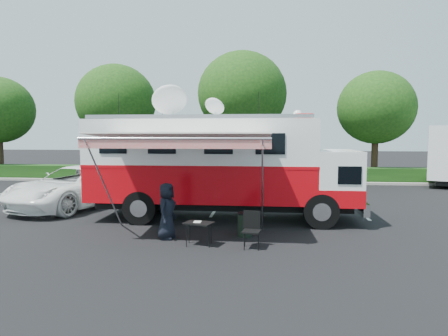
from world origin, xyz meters
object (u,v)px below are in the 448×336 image
Objects in this scene: command_truck at (220,165)px; folding_table at (199,224)px; trash_bin at (245,224)px; white_suv at (77,207)px.

folding_table is (-0.24, -3.62, -1.43)m from command_truck.
folding_table is 1.24× the size of trash_bin.
white_suv is 8.78m from trash_bin.
command_truck is 1.55× the size of white_suv.
white_suv is at bearing 150.49° from trash_bin.
command_truck is 3.17m from trash_bin.
trash_bin is (1.29, 1.13, -0.25)m from folding_table.
trash_bin is at bearing -10.13° from white_suv.
folding_table is at bearing -138.64° from trash_bin.
white_suv is at bearing 139.31° from folding_table.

